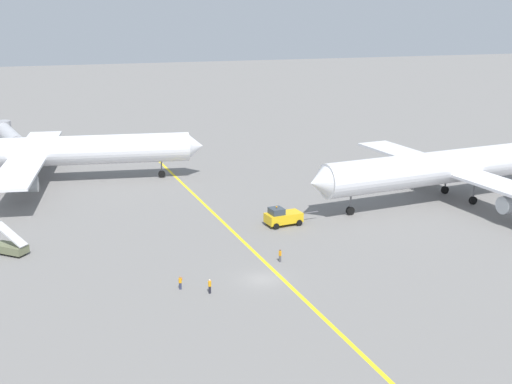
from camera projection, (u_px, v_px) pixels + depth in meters
ground_plane at (263, 279)px, 76.83m from camera, size 600.00×600.00×0.00m
taxiway_stripe at (251, 249)px, 86.48m from camera, size 7.51×119.82×0.01m
airliner_at_gate_left at (41, 152)px, 117.08m from camera, size 57.09×46.38×16.77m
airliner_being_pushed at (448, 167)px, 106.10m from camera, size 49.88×48.86×16.19m
pushback_tug at (283, 217)px, 95.43m from camera, size 8.54×3.55×3.01m
gse_stair_truck_yellow at (10, 247)px, 84.31m from camera, size 4.72×4.45×4.06m
ground_crew_marshaller_foreground at (280, 255)px, 81.84m from camera, size 0.36×0.49×1.65m
ground_crew_wing_walker_right at (210, 286)px, 72.90m from camera, size 0.36×0.36×1.69m
ground_crew_ramp_agent_by_cones at (180, 283)px, 73.96m from camera, size 0.45×0.38×1.57m
jet_bridge at (8, 134)px, 140.06m from camera, size 7.26×20.57×6.08m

